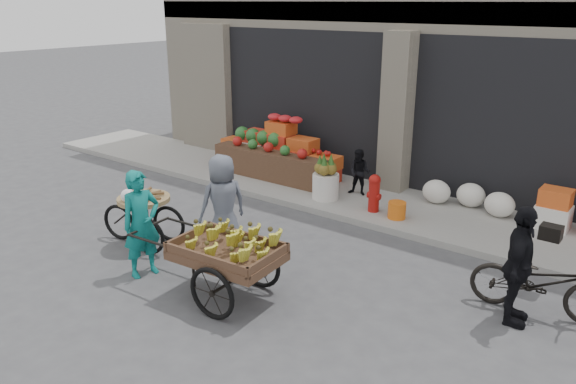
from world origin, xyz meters
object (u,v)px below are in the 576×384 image
Objects in this scene: fire_hydrant at (374,192)px; orange_bucket at (397,210)px; banana_cart at (224,249)px; seated_person at (359,172)px; bicycle at (541,282)px; pineapple_bin at (326,186)px; vendor_grey at (223,204)px; cyclist at (519,266)px; vendor_woman at (141,224)px; tricycle_cart at (144,213)px.

fire_hydrant is 2.22× the size of orange_bucket.
banana_cart is at bearing -99.33° from orange_bucket.
bicycle is (4.04, -2.36, -0.13)m from seated_person.
vendor_grey reaches higher than pineapple_bin.
fire_hydrant is at bearing 178.74° from vendor_grey.
seated_person is (-1.20, 0.70, 0.31)m from orange_bucket.
orange_bucket is at bearing 43.20° from cyclist.
vendor_grey is at bearing 129.95° from banana_cart.
seated_person reaches higher than orange_bucket.
banana_cart is (-0.62, -3.79, 0.46)m from orange_bucket.
banana_cart is 1.55m from vendor_grey.
bicycle is (3.47, 2.13, -0.28)m from banana_cart.
seated_person is 4.77m from vendor_woman.
pineapple_bin is 4.78m from cyclist.
pineapple_bin reaches higher than orange_bucket.
cyclist is at bearing -45.70° from seated_person.
fire_hydrant is at bearing -52.88° from seated_person.
vendor_woman reaches higher than cyclist.
fire_hydrant is at bearing -2.60° from pineapple_bin.
vendor_grey is at bearing -122.43° from orange_bucket.
orange_bucket is 3.21m from vendor_grey.
orange_bucket is 0.34× the size of seated_person.
vendor_woman is 0.92× the size of bicycle.
pineapple_bin is at bearing 5.45° from vendor_woman.
vendor_woman is at bearing 106.69° from bicycle.
orange_bucket is at bearing -5.71° from fire_hydrant.
bicycle reaches higher than fire_hydrant.
cyclist is at bearing 120.53° from vendor_grey.
seated_person is 3.42m from vendor_grey.
cyclist is (4.68, 1.93, -0.02)m from vendor_woman.
bicycle reaches higher than pineapple_bin.
tricycle_cart is 0.92× the size of vendor_grey.
banana_cart is at bearing 109.09° from cyclist.
vendor_grey reaches higher than seated_person.
bicycle is (2.84, -1.66, 0.18)m from orange_bucket.
fire_hydrant reaches higher than pineapple_bin.
orange_bucket is (1.60, -0.10, -0.10)m from pineapple_bin.
tricycle_cart is at bearing 97.26° from bicycle.
vendor_woman is at bearing -110.17° from seated_person.
bicycle is at bearing -52.85° from vendor_woman.
fire_hydrant is 0.49× the size of tricycle_cart.
cyclist is at bearing -55.96° from vendor_woman.
vendor_woman is (-1.42, -0.20, 0.07)m from banana_cart.
banana_cart is at bearing -25.85° from tricycle_cart.
vendor_grey is at bearing 89.20° from cyclist.
tricycle_cart is at bearing 93.92° from cyclist.
banana_cart is 1.59× the size of cyclist.
bicycle is (3.34, -1.71, -0.05)m from fire_hydrant.
banana_cart is (-0.12, -3.84, 0.22)m from fire_hydrant.
vendor_woman is at bearing 7.91° from vendor_grey.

